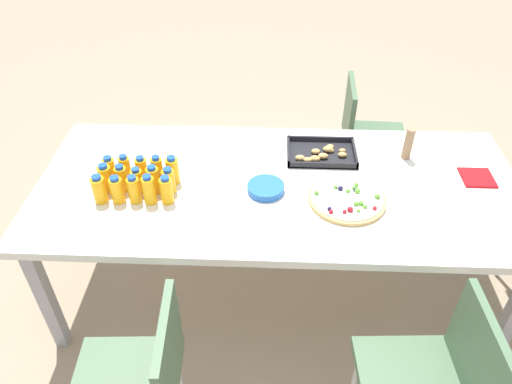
{
  "coord_description": "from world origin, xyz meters",
  "views": [
    {
      "loc": [
        -0.04,
        -1.81,
        2.15
      ],
      "look_at": [
        -0.1,
        -0.09,
        0.75
      ],
      "focal_mm": 33.87,
      "sensor_mm": 36.0,
      "label": 1
    }
  ],
  "objects_px": {
    "juice_bottle_12": "(142,170)",
    "party_table": "(278,193)",
    "juice_bottle_5": "(106,178)",
    "fruit_pizza": "(347,199)",
    "chair_far_right": "(365,132)",
    "juice_bottle_0": "(99,189)",
    "juice_bottle_2": "(134,190)",
    "juice_bottle_13": "(157,170)",
    "juice_bottle_1": "(117,190)",
    "snack_tray": "(321,153)",
    "chair_near_right": "(434,377)",
    "juice_bottle_11": "(125,169)",
    "napkin_stack": "(477,178)",
    "juice_bottle_9": "(169,181)",
    "juice_bottle_10": "(110,170)",
    "juice_bottle_8": "(153,180)",
    "plate_stack": "(266,188)",
    "juice_bottle_6": "(122,179)",
    "chair_near_left": "(142,378)",
    "cardboard_tube": "(408,144)",
    "juice_bottle_14": "(173,170)",
    "juice_bottle_7": "(137,181)",
    "juice_bottle_4": "(166,190)",
    "juice_bottle_3": "(149,190)"
  },
  "relations": [
    {
      "from": "juice_bottle_5",
      "to": "fruit_pizza",
      "type": "bearing_deg",
      "value": -1.75
    },
    {
      "from": "juice_bottle_2",
      "to": "juice_bottle_5",
      "type": "relative_size",
      "value": 0.96
    },
    {
      "from": "chair_near_right",
      "to": "juice_bottle_8",
      "type": "distance_m",
      "value": 1.41
    },
    {
      "from": "juice_bottle_2",
      "to": "juice_bottle_7",
      "type": "bearing_deg",
      "value": 90.35
    },
    {
      "from": "juice_bottle_2",
      "to": "juice_bottle_3",
      "type": "relative_size",
      "value": 0.94
    },
    {
      "from": "chair_near_right",
      "to": "juice_bottle_1",
      "type": "xyz_separation_m",
      "value": [
        -1.31,
        0.68,
        0.3
      ]
    },
    {
      "from": "juice_bottle_0",
      "to": "juice_bottle_12",
      "type": "bearing_deg",
      "value": 45.12
    },
    {
      "from": "chair_far_right",
      "to": "juice_bottle_13",
      "type": "xyz_separation_m",
      "value": [
        -1.12,
        -0.86,
        0.3
      ]
    },
    {
      "from": "juice_bottle_1",
      "to": "juice_bottle_2",
      "type": "relative_size",
      "value": 0.98
    },
    {
      "from": "chair_far_right",
      "to": "juice_bottle_12",
      "type": "xyz_separation_m",
      "value": [
        -1.2,
        -0.85,
        0.29
      ]
    },
    {
      "from": "chair_far_right",
      "to": "juice_bottle_5",
      "type": "bearing_deg",
      "value": -52.82
    },
    {
      "from": "chair_near_left",
      "to": "napkin_stack",
      "type": "relative_size",
      "value": 5.53
    },
    {
      "from": "juice_bottle_13",
      "to": "snack_tray",
      "type": "distance_m",
      "value": 0.83
    },
    {
      "from": "juice_bottle_10",
      "to": "fruit_pizza",
      "type": "xyz_separation_m",
      "value": [
        1.11,
        -0.11,
        -0.05
      ]
    },
    {
      "from": "juice_bottle_9",
      "to": "juice_bottle_12",
      "type": "bearing_deg",
      "value": 152.17
    },
    {
      "from": "juice_bottle_0",
      "to": "chair_near_right",
      "type": "bearing_deg",
      "value": -26.05
    },
    {
      "from": "juice_bottle_9",
      "to": "juice_bottle_14",
      "type": "distance_m",
      "value": 0.07
    },
    {
      "from": "juice_bottle_5",
      "to": "juice_bottle_7",
      "type": "distance_m",
      "value": 0.15
    },
    {
      "from": "chair_far_right",
      "to": "juice_bottle_4",
      "type": "relative_size",
      "value": 5.92
    },
    {
      "from": "cardboard_tube",
      "to": "juice_bottle_13",
      "type": "bearing_deg",
      "value": -168.22
    },
    {
      "from": "juice_bottle_12",
      "to": "fruit_pizza",
      "type": "height_order",
      "value": "juice_bottle_12"
    },
    {
      "from": "juice_bottle_12",
      "to": "juice_bottle_10",
      "type": "bearing_deg",
      "value": -178.13
    },
    {
      "from": "fruit_pizza",
      "to": "napkin_stack",
      "type": "bearing_deg",
      "value": 16.61
    },
    {
      "from": "juice_bottle_8",
      "to": "plate_stack",
      "type": "height_order",
      "value": "juice_bottle_8"
    },
    {
      "from": "juice_bottle_2",
      "to": "juice_bottle_7",
      "type": "xyz_separation_m",
      "value": [
        -0.0,
        0.07,
        -0.0
      ]
    },
    {
      "from": "juice_bottle_12",
      "to": "party_table",
      "type": "bearing_deg",
      "value": 0.29
    },
    {
      "from": "chair_far_right",
      "to": "plate_stack",
      "type": "xyz_separation_m",
      "value": [
        -0.61,
        -0.91,
        0.25
      ]
    },
    {
      "from": "juice_bottle_12",
      "to": "plate_stack",
      "type": "relative_size",
      "value": 0.78
    },
    {
      "from": "juice_bottle_7",
      "to": "plate_stack",
      "type": "distance_m",
      "value": 0.59
    },
    {
      "from": "juice_bottle_5",
      "to": "juice_bottle_7",
      "type": "height_order",
      "value": "juice_bottle_5"
    },
    {
      "from": "juice_bottle_6",
      "to": "juice_bottle_9",
      "type": "relative_size",
      "value": 1.06
    },
    {
      "from": "juice_bottle_5",
      "to": "napkin_stack",
      "type": "distance_m",
      "value": 1.76
    },
    {
      "from": "juice_bottle_11",
      "to": "napkin_stack",
      "type": "distance_m",
      "value": 1.68
    },
    {
      "from": "juice_bottle_1",
      "to": "snack_tray",
      "type": "xyz_separation_m",
      "value": [
        0.94,
        0.4,
        -0.05
      ]
    },
    {
      "from": "party_table",
      "to": "juice_bottle_2",
      "type": "bearing_deg",
      "value": -166.69
    },
    {
      "from": "juice_bottle_5",
      "to": "napkin_stack",
      "type": "xyz_separation_m",
      "value": [
        1.75,
        0.16,
        -0.06
      ]
    },
    {
      "from": "chair_near_left",
      "to": "fruit_pizza",
      "type": "bearing_deg",
      "value": -49.25
    },
    {
      "from": "juice_bottle_5",
      "to": "plate_stack",
      "type": "distance_m",
      "value": 0.74
    },
    {
      "from": "juice_bottle_0",
      "to": "juice_bottle_12",
      "type": "distance_m",
      "value": 0.22
    },
    {
      "from": "napkin_stack",
      "to": "chair_near_right",
      "type": "bearing_deg",
      "value": -112.15
    },
    {
      "from": "juice_bottle_2",
      "to": "juice_bottle_13",
      "type": "relative_size",
      "value": 0.94
    },
    {
      "from": "juice_bottle_9",
      "to": "juice_bottle_10",
      "type": "xyz_separation_m",
      "value": [
        -0.29,
        0.07,
        0.0
      ]
    },
    {
      "from": "plate_stack",
      "to": "napkin_stack",
      "type": "distance_m",
      "value": 1.03
    },
    {
      "from": "juice_bottle_13",
      "to": "plate_stack",
      "type": "xyz_separation_m",
      "value": [
        0.51,
        -0.05,
        -0.05
      ]
    },
    {
      "from": "juice_bottle_10",
      "to": "napkin_stack",
      "type": "bearing_deg",
      "value": 2.84
    },
    {
      "from": "juice_bottle_9",
      "to": "plate_stack",
      "type": "xyz_separation_m",
      "value": [
        0.44,
        0.02,
        -0.04
      ]
    },
    {
      "from": "juice_bottle_8",
      "to": "plate_stack",
      "type": "relative_size",
      "value": 0.84
    },
    {
      "from": "chair_near_right",
      "to": "snack_tray",
      "type": "bearing_deg",
      "value": 15.75
    },
    {
      "from": "juice_bottle_11",
      "to": "plate_stack",
      "type": "xyz_separation_m",
      "value": [
        0.66,
        -0.05,
        -0.05
      ]
    },
    {
      "from": "juice_bottle_13",
      "to": "cardboard_tube",
      "type": "relative_size",
      "value": 0.88
    }
  ]
}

